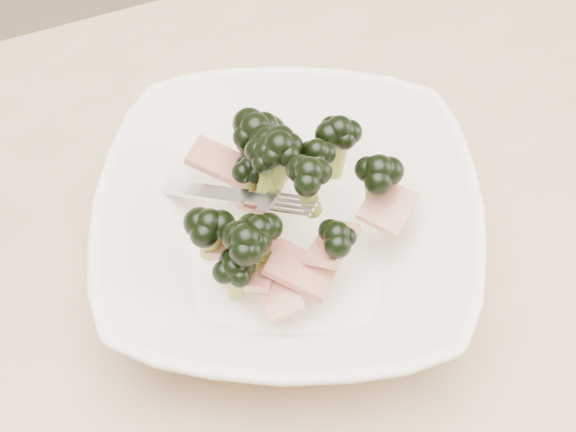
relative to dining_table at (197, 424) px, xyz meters
The scene contains 2 objects.
dining_table is the anchor object (origin of this frame).
broccoli_dish 0.19m from the dining_table, 31.62° to the left, with size 0.37×0.37×0.12m.
Camera 1 is at (-0.03, -0.26, 1.28)m, focal length 50.00 mm.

